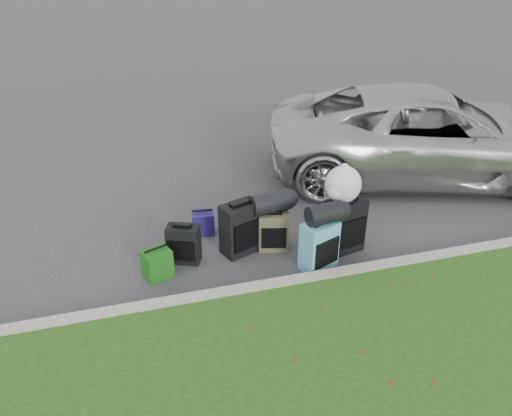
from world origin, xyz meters
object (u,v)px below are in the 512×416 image
object	(u,v)px
suitcase_large_black_left	(240,228)
suv	(429,133)
suitcase_large_black_right	(345,225)
tote_green	(157,264)
suitcase_olive	(273,231)
suitcase_teal	(319,246)
tote_navy	(203,223)
suitcase_small_black	(184,244)

from	to	relation	value
suitcase_large_black_left	suv	bearing A→B (deg)	1.71
suitcase_large_black_right	tote_green	bearing A→B (deg)	166.78
suitcase_olive	tote_green	size ratio (longest dim) A/B	1.45
suv	suitcase_olive	distance (m)	3.84
suitcase_teal	tote_navy	distance (m)	1.85
suitcase_large_black_left	suitcase_small_black	bearing A→B (deg)	160.99
tote_green	tote_navy	xyz separation A→B (m)	(0.76, 0.90, -0.02)
suitcase_teal	suv	bearing A→B (deg)	15.73
suitcase_large_black_left	suitcase_olive	xyz separation A→B (m)	(0.47, -0.05, -0.09)
suitcase_olive	tote_navy	distance (m)	1.12
suv	suitcase_large_black_right	distance (m)	3.18
suitcase_teal	suitcase_large_black_right	world-z (taller)	suitcase_large_black_right
suitcase_large_black_right	tote_navy	world-z (taller)	suitcase_large_black_right
suitcase_small_black	suitcase_teal	world-z (taller)	suitcase_teal
tote_green	suitcase_large_black_right	bearing A→B (deg)	-22.57
suitcase_large_black_left	suitcase_olive	distance (m)	0.48
suitcase_small_black	suitcase_teal	xyz separation A→B (m)	(1.71, -0.62, 0.07)
suitcase_large_black_right	tote_green	size ratio (longest dim) A/B	2.01
suv	tote_green	size ratio (longest dim) A/B	14.60
suitcase_small_black	tote_navy	size ratio (longest dim) A/B	1.57
suitcase_teal	tote_green	xyz separation A→B (m)	(-2.10, 0.37, -0.15)
suitcase_teal	tote_navy	bearing A→B (deg)	115.15
suitcase_teal	suitcase_large_black_left	bearing A→B (deg)	123.42
suitcase_teal	suitcase_small_black	bearing A→B (deg)	138.70
suitcase_large_black_left	tote_green	size ratio (longest dim) A/B	1.91
suitcase_large_black_right	suitcase_small_black	bearing A→B (deg)	159.95
suitcase_teal	suitcase_large_black_right	bearing A→B (deg)	10.17
suv	tote_navy	xyz separation A→B (m)	(-4.32, -0.98, -0.62)
suitcase_teal	suitcase_large_black_right	distance (m)	0.59
suitcase_large_black_left	tote_green	bearing A→B (deg)	172.59
suv	suitcase_teal	bearing A→B (deg)	144.40
suitcase_teal	tote_green	distance (m)	2.13
suitcase_small_black	suitcase_large_black_left	world-z (taller)	suitcase_large_black_left
suv	suitcase_large_black_right	xyz separation A→B (m)	(-2.49, -1.94, -0.40)
tote_navy	suitcase_small_black	bearing A→B (deg)	-113.71
suitcase_small_black	suitcase_teal	distance (m)	1.82
suitcase_small_black	tote_green	distance (m)	0.47
suitcase_large_black_left	suitcase_large_black_right	xyz separation A→B (m)	(1.41, -0.34, 0.02)
tote_green	suitcase_small_black	bearing A→B (deg)	12.18
suitcase_small_black	suitcase_large_black_left	bearing A→B (deg)	24.40
suitcase_olive	suitcase_large_black_right	xyz separation A→B (m)	(0.94, -0.29, 0.11)
suv	suitcase_olive	size ratio (longest dim) A/B	10.04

